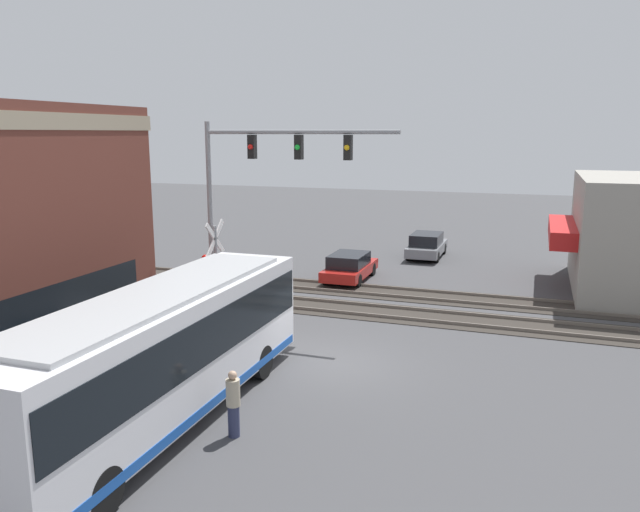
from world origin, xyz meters
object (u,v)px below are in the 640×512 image
Objects in this scene: parked_car_red at (350,268)px; parked_car_grey at (427,246)px; crossing_signal at (216,259)px; pedestrian_near_bus at (233,403)px; city_bus at (161,351)px.

parked_car_grey is at bearing -20.34° from parked_car_red.
parked_car_grey is (14.51, -5.87, -1.63)m from crossing_signal.
parked_car_grey is 2.61× the size of pedestrian_near_bus.
pedestrian_near_bus reaches higher than parked_car_red.
crossing_signal is 10.47m from pedestrian_near_bus.
parked_car_red is (7.50, -3.27, -1.66)m from crossing_signal.
parked_car_grey reaches higher than parked_car_red.
city_bus reaches higher than parked_car_red.
pedestrian_near_bus is at bearing -149.30° from crossing_signal.
city_bus is 2.95× the size of crossing_signal.
crossing_signal reaches higher than parked_car_red.
crossing_signal is 15.74m from parked_car_grey.
parked_car_red is 0.99× the size of parked_car_grey.
pedestrian_near_bus is at bearing -172.98° from parked_car_red.
crossing_signal reaches higher than parked_car_grey.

